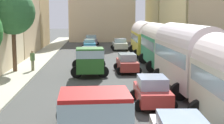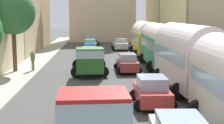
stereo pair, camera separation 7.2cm
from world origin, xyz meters
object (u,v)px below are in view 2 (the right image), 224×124
Objects in this scene: pedestrian_1 at (33,60)px; cargo_truck_0 at (92,117)px; car_5 at (127,63)px; cargo_truck_1 at (89,60)px; car_1 at (90,44)px; car_6 at (120,44)px; parked_bus_2 at (160,43)px; car_4 at (152,91)px; car_2 at (92,40)px; parked_bus_3 at (145,37)px; car_0 at (90,54)px; parked_bus_1 at (187,54)px.

cargo_truck_0 is at bearing -72.77° from pedestrian_1.
cargo_truck_1 is at bearing -160.40° from car_5.
car_1 is 0.99× the size of car_6.
car_6 is at bearing 99.41° from parked_bus_2.
car_2 is at bearing 95.87° from car_4.
car_0 is at bearing -148.27° from parked_bus_3.
parked_bus_3 reaches higher than car_5.
parked_bus_2 is 2.21× the size of car_1.
parked_bus_2 reaches higher than car_1.
parked_bus_2 is 2.18× the size of car_6.
parked_bus_2 is 1.00× the size of parked_bus_3.
parked_bus_2 reaches higher than cargo_truck_1.
cargo_truck_0 is 23.44m from car_0.
cargo_truck_1 is at bearing -101.82° from car_6.
car_0 is 1.12× the size of car_5.
car_5 is (3.43, -17.78, 0.05)m from car_1.
car_6 is at bearing 95.91° from parked_bus_1.
parked_bus_1 is 18.00m from parked_bus_3.
cargo_truck_1 is 1.73× the size of car_6.
car_4 is at bearing 61.82° from cargo_truck_0.
car_1 is (-0.64, 34.00, -0.52)m from cargo_truck_0.
car_4 is 1.97× the size of pedestrian_1.
car_4 is at bearing -97.45° from parked_bus_3.
parked_bus_2 is 11.30m from pedestrian_1.
car_6 is at bearing 78.18° from cargo_truck_1.
car_1 is 1.03× the size of car_4.
parked_bus_2 is at bearing 77.35° from car_4.
car_5 is (3.29, -25.01, -0.00)m from car_2.
pedestrian_1 reaches higher than car_5.
cargo_truck_0 is 6.64m from car_4.
car_1 is (-6.59, 6.58, -1.43)m from parked_bus_3.
cargo_truck_0 reaches higher than car_6.
parked_bus_1 reaches higher than parked_bus_3.
cargo_truck_1 reaches higher than car_6.
cargo_truck_0 reaches higher than pedestrian_1.
car_2 is at bearing 105.81° from parked_bus_2.
pedestrian_1 reaches higher than car_0.
car_2 is at bearing 90.28° from cargo_truck_1.
parked_bus_1 is 1.25× the size of cargo_truck_1.
car_4 is (-2.82, -12.58, -1.44)m from parked_bus_2.
car_0 is (-6.46, 14.01, -1.61)m from parked_bus_1.
parked_bus_1 reaches higher than car_4.
cargo_truck_1 is (-0.38, 15.09, -0.05)m from cargo_truck_0.
car_2 is (-6.46, 13.81, -1.38)m from parked_bus_3.
parked_bus_3 is at bearing 90.00° from parked_bus_2.
cargo_truck_0 is 1.85× the size of car_1.
car_5 reaches higher than car_6.
car_2 is at bearing 90.01° from car_0.
car_0 is (-0.50, 23.43, -0.52)m from cargo_truck_0.
parked_bus_2 reaches higher than parked_bus_3.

